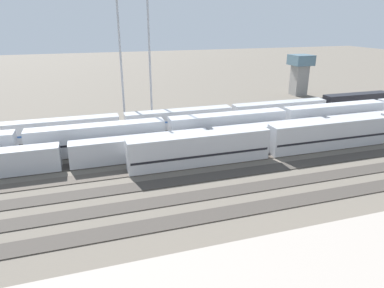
{
  "coord_description": "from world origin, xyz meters",
  "views": [
    {
      "loc": [
        22.72,
        53.02,
        21.97
      ],
      "look_at": [
        6.55,
        2.15,
        2.5
      ],
      "focal_mm": 32.19,
      "sensor_mm": 36.0,
      "label": 1
    }
  ],
  "objects_px": {
    "light_mast_2": "(119,37)",
    "train_on_track_5": "(328,134)",
    "control_tower": "(300,72)",
    "train_on_track_4": "(204,141)",
    "train_on_track_1": "(223,115)",
    "train_on_track_3": "(228,126)",
    "light_mast_0": "(149,37)"
  },
  "relations": [
    {
      "from": "train_on_track_4",
      "to": "train_on_track_5",
      "type": "relative_size",
      "value": 1.95
    },
    {
      "from": "light_mast_0",
      "to": "train_on_track_5",
      "type": "bearing_deg",
      "value": 133.01
    },
    {
      "from": "train_on_track_4",
      "to": "train_on_track_1",
      "type": "bearing_deg",
      "value": -122.97
    },
    {
      "from": "train_on_track_5",
      "to": "control_tower",
      "type": "height_order",
      "value": "control_tower"
    },
    {
      "from": "train_on_track_4",
      "to": "train_on_track_1",
      "type": "relative_size",
      "value": 1.53
    },
    {
      "from": "train_on_track_4",
      "to": "control_tower",
      "type": "distance_m",
      "value": 57.3
    },
    {
      "from": "train_on_track_3",
      "to": "light_mast_0",
      "type": "bearing_deg",
      "value": -58.36
    },
    {
      "from": "train_on_track_1",
      "to": "light_mast_2",
      "type": "height_order",
      "value": "light_mast_2"
    },
    {
      "from": "light_mast_2",
      "to": "control_tower",
      "type": "xyz_separation_m",
      "value": [
        -54.35,
        -13.43,
        -11.37
      ]
    },
    {
      "from": "train_on_track_4",
      "to": "train_on_track_3",
      "type": "xyz_separation_m",
      "value": [
        -6.7,
        -5.0,
        0.54
      ]
    },
    {
      "from": "train_on_track_1",
      "to": "control_tower",
      "type": "height_order",
      "value": "control_tower"
    },
    {
      "from": "light_mast_0",
      "to": "light_mast_2",
      "type": "height_order",
      "value": "light_mast_2"
    },
    {
      "from": "train_on_track_1",
      "to": "control_tower",
      "type": "bearing_deg",
      "value": -147.22
    },
    {
      "from": "train_on_track_5",
      "to": "light_mast_2",
      "type": "bearing_deg",
      "value": -41.14
    },
    {
      "from": "train_on_track_4",
      "to": "train_on_track_3",
      "type": "relative_size",
      "value": 1.16
    },
    {
      "from": "train_on_track_3",
      "to": "train_on_track_1",
      "type": "bearing_deg",
      "value": -106.88
    },
    {
      "from": "train_on_track_1",
      "to": "control_tower",
      "type": "xyz_separation_m",
      "value": [
        -33.89,
        -21.82,
        4.99
      ]
    },
    {
      "from": "train_on_track_3",
      "to": "train_on_track_5",
      "type": "distance_m",
      "value": 18.09
    },
    {
      "from": "light_mast_2",
      "to": "train_on_track_5",
      "type": "bearing_deg",
      "value": 138.86
    },
    {
      "from": "light_mast_0",
      "to": "control_tower",
      "type": "xyz_separation_m",
      "value": [
        -48.12,
        -13.66,
        -11.26
      ]
    },
    {
      "from": "train_on_track_3",
      "to": "train_on_track_5",
      "type": "relative_size",
      "value": 1.68
    },
    {
      "from": "train_on_track_4",
      "to": "light_mast_2",
      "type": "bearing_deg",
      "value": -65.36
    },
    {
      "from": "light_mast_2",
      "to": "control_tower",
      "type": "bearing_deg",
      "value": -166.12
    },
    {
      "from": "train_on_track_4",
      "to": "train_on_track_3",
      "type": "bearing_deg",
      "value": -143.25
    },
    {
      "from": "train_on_track_5",
      "to": "control_tower",
      "type": "xyz_separation_m",
      "value": [
        -21.85,
        -41.82,
        4.45
      ]
    },
    {
      "from": "train_on_track_5",
      "to": "train_on_track_4",
      "type": "bearing_deg",
      "value": -12.93
    },
    {
      "from": "train_on_track_4",
      "to": "train_on_track_1",
      "type": "xyz_separation_m",
      "value": [
        -9.73,
        -15.0,
        -0.0
      ]
    },
    {
      "from": "light_mast_0",
      "to": "light_mast_2",
      "type": "bearing_deg",
      "value": -2.11
    },
    {
      "from": "light_mast_0",
      "to": "train_on_track_3",
      "type": "bearing_deg",
      "value": 121.64
    },
    {
      "from": "train_on_track_5",
      "to": "light_mast_0",
      "type": "distance_m",
      "value": 41.6
    },
    {
      "from": "train_on_track_3",
      "to": "light_mast_2",
      "type": "bearing_deg",
      "value": -46.55
    },
    {
      "from": "train_on_track_5",
      "to": "train_on_track_3",
      "type": "bearing_deg",
      "value": -33.55
    }
  ]
}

